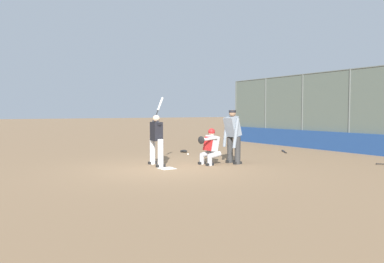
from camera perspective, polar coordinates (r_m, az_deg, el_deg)
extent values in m
plane|color=#846647|center=(11.02, -3.86, -5.66)|extent=(160.00, 160.00, 0.00)
cube|color=white|center=(11.02, -3.86, -5.63)|extent=(0.43, 0.43, 0.01)
cylinder|color=#515651|center=(16.58, 22.86, 2.95)|extent=(0.08, 0.08, 3.41)
cylinder|color=#515651|center=(18.14, 16.47, 3.06)|extent=(0.08, 0.08, 3.41)
cylinder|color=#515651|center=(19.88, 11.14, 3.12)|extent=(0.08, 0.08, 3.41)
cylinder|color=#515651|center=(21.76, 6.70, 3.15)|extent=(0.08, 0.08, 3.41)
cube|color=#515B51|center=(16.58, 22.86, 2.95)|extent=(14.87, 0.01, 3.41)
cylinder|color=#515651|center=(16.67, 22.98, 8.72)|extent=(14.87, 0.06, 0.06)
cube|color=navy|center=(16.55, 22.57, -1.56)|extent=(14.57, 0.18, 0.80)
cube|color=slate|center=(18.45, 25.87, -2.24)|extent=(10.41, 1.95, 0.12)
cube|color=slate|center=(17.98, 24.93, -1.84)|extent=(10.41, 0.55, 0.44)
cube|color=#B7BABC|center=(17.96, 24.95, -1.01)|extent=(10.41, 0.24, 0.08)
cube|color=slate|center=(18.43, 25.89, -1.25)|extent=(10.41, 0.55, 0.76)
cube|color=#B7BABC|center=(18.40, 25.92, 0.05)|extent=(10.41, 0.24, 0.08)
cube|color=slate|center=(18.88, 26.80, -0.69)|extent=(10.41, 0.55, 1.08)
cube|color=#B7BABC|center=(18.86, 26.84, 1.07)|extent=(10.41, 0.24, 0.08)
cylinder|color=silver|center=(11.29, -4.81, -3.31)|extent=(0.17, 0.17, 0.84)
cube|color=black|center=(11.33, -4.80, -5.21)|extent=(0.14, 0.29, 0.08)
cylinder|color=silver|center=(11.94, -6.03, -2.97)|extent=(0.17, 0.17, 0.84)
cube|color=black|center=(11.98, -6.02, -4.77)|extent=(0.14, 0.29, 0.08)
cube|color=black|center=(11.56, -5.45, 0.02)|extent=(0.48, 0.30, 0.58)
sphere|color=tan|center=(11.54, -5.46, 1.98)|extent=(0.21, 0.21, 0.21)
cylinder|color=black|center=(11.56, -5.36, 1.50)|extent=(0.59, 0.20, 0.22)
cylinder|color=black|center=(11.82, -5.83, 1.53)|extent=(0.11, 0.15, 0.16)
sphere|color=black|center=(11.83, -5.73, 1.83)|extent=(0.04, 0.04, 0.04)
cylinder|color=black|center=(11.90, -5.47, 2.54)|extent=(0.12, 0.20, 0.31)
cylinder|color=#B7BCC1|center=(12.09, -4.86, 4.20)|extent=(0.21, 0.31, 0.44)
cylinder|color=#B7B7BC|center=(11.58, 2.72, -4.50)|extent=(0.15, 0.15, 0.29)
cylinder|color=#B7B7BC|center=(11.68, 3.45, -3.61)|extent=(0.21, 0.46, 0.23)
cube|color=black|center=(11.59, 2.72, -5.02)|extent=(0.12, 0.27, 0.08)
cylinder|color=#B7B7BC|center=(11.88, 1.52, -4.30)|extent=(0.15, 0.15, 0.29)
cylinder|color=#B7B7BC|center=(11.98, 2.24, -3.44)|extent=(0.21, 0.46, 0.23)
cube|color=black|center=(11.89, 1.52, -4.81)|extent=(0.12, 0.27, 0.08)
cube|color=#B7B7BC|center=(11.82, 3.00, -1.82)|extent=(0.45, 0.38, 0.53)
cube|color=#B21E1E|center=(11.73, 2.46, -1.86)|extent=(0.39, 0.16, 0.44)
sphere|color=beige|center=(11.80, 3.00, -0.21)|extent=(0.20, 0.20, 0.20)
sphere|color=#B21E1E|center=(11.79, 3.00, -0.05)|extent=(0.22, 0.22, 0.22)
cylinder|color=#B7B7BC|center=(11.54, 2.62, -1.13)|extent=(0.24, 0.52, 0.15)
ellipsoid|color=black|center=(11.47, 1.42, -1.32)|extent=(0.31, 0.13, 0.24)
cylinder|color=beige|center=(12.01, 2.22, -1.62)|extent=(0.11, 0.30, 0.42)
cylinder|color=#333333|center=(11.95, 6.96, -2.87)|extent=(0.18, 0.18, 0.88)
cube|color=black|center=(11.99, 6.95, -4.77)|extent=(0.11, 0.28, 0.08)
cylinder|color=#333333|center=(12.27, 5.81, -2.71)|extent=(0.18, 0.18, 0.88)
cube|color=black|center=(12.31, 5.80, -4.56)|extent=(0.11, 0.28, 0.08)
cube|color=gray|center=(12.02, 6.17, 0.77)|extent=(0.48, 0.42, 0.67)
sphere|color=#936B4C|center=(12.01, 6.18, 2.78)|extent=(0.22, 0.22, 0.22)
cylinder|color=black|center=(12.01, 6.18, 3.06)|extent=(0.23, 0.23, 0.08)
cylinder|color=gray|center=(11.77, 6.72, -0.28)|extent=(0.15, 0.25, 0.93)
cylinder|color=gray|center=(12.21, 5.15, -0.15)|extent=(0.15, 0.25, 0.93)
sphere|color=black|center=(13.10, 26.28, -4.43)|extent=(0.04, 0.04, 0.04)
cylinder|color=black|center=(13.14, 27.05, -4.43)|extent=(0.28, 0.26, 0.03)
sphere|color=black|center=(15.31, 14.18, -3.16)|extent=(0.04, 0.04, 0.04)
cylinder|color=black|center=(15.49, 14.05, -3.09)|extent=(0.32, 0.24, 0.03)
cylinder|color=#28282D|center=(15.92, 13.75, -2.92)|extent=(0.46, 0.35, 0.07)
ellipsoid|color=black|center=(15.25, -1.17, -3.00)|extent=(0.31, 0.20, 0.11)
ellipsoid|color=black|center=(15.28, -1.64, -3.01)|extent=(0.11, 0.09, 0.09)
sphere|color=white|center=(14.31, -0.61, -3.48)|extent=(0.07, 0.07, 0.07)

